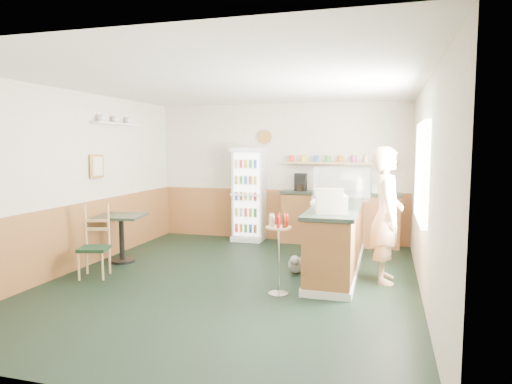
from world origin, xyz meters
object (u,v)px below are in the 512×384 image
(drinks_fridge, at_px, (249,194))
(shopkeeper, at_px, (386,215))
(display_case, at_px, (342,184))
(condiment_stand, at_px, (278,242))
(cash_register, at_px, (331,204))
(cafe_chair, at_px, (97,239))
(cafe_table, at_px, (121,229))

(drinks_fridge, distance_m, shopkeeper, 3.40)
(display_case, relative_size, condiment_stand, 0.90)
(display_case, xyz_separation_m, cash_register, (0.00, -1.53, -0.14))
(cash_register, distance_m, cafe_chair, 3.37)
(cafe_table, bearing_deg, cafe_chair, -83.08)
(cash_register, distance_m, condiment_stand, 0.87)
(drinks_fridge, xyz_separation_m, cafe_chair, (-1.38, -3.00, -0.38))
(drinks_fridge, bearing_deg, cafe_table, -123.62)
(display_case, bearing_deg, condiment_stand, -106.68)
(condiment_stand, bearing_deg, shopkeeper, 35.95)
(cafe_table, bearing_deg, condiment_stand, -17.47)
(drinks_fridge, distance_m, display_case, 2.25)
(cash_register, relative_size, cafe_chair, 0.40)
(cafe_chair, bearing_deg, cash_register, -11.32)
(cash_register, bearing_deg, drinks_fridge, 115.29)
(shopkeeper, relative_size, cafe_chair, 1.79)
(display_case, height_order, cafe_chair, display_case)
(display_case, xyz_separation_m, cafe_table, (-3.40, -1.10, -0.72))
(display_case, height_order, cafe_table, display_case)
(drinks_fridge, height_order, display_case, drinks_fridge)
(shopkeeper, relative_size, condiment_stand, 1.84)
(drinks_fridge, relative_size, shopkeeper, 0.99)
(drinks_fridge, xyz_separation_m, display_case, (1.92, -1.12, 0.35))
(cafe_table, bearing_deg, drinks_fridge, 56.38)
(cash_register, bearing_deg, condiment_stand, -153.18)
(drinks_fridge, distance_m, condiment_stand, 3.38)
(drinks_fridge, bearing_deg, display_case, -30.24)
(display_case, xyz_separation_m, shopkeeper, (0.70, -1.04, -0.33))
(shopkeeper, bearing_deg, cash_register, 120.42)
(shopkeeper, distance_m, cafe_table, 4.12)
(drinks_fridge, distance_m, cafe_table, 2.69)
(drinks_fridge, bearing_deg, shopkeeper, -39.54)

